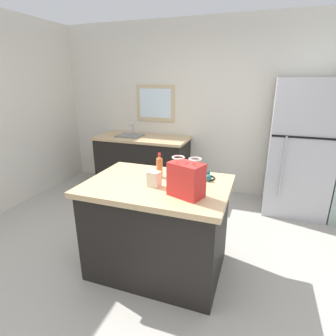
{
  "coord_description": "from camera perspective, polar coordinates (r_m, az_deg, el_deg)",
  "views": [
    {
      "loc": [
        0.8,
        -1.94,
        1.83
      ],
      "look_at": [
        -0.05,
        0.47,
        0.97
      ],
      "focal_mm": 28.46,
      "sensor_mm": 36.0,
      "label": 1
    }
  ],
  "objects": [
    {
      "name": "refrigerator",
      "position": [
        4.05,
        26.46,
        3.74
      ],
      "size": [
        0.81,
        0.72,
        1.84
      ],
      "color": "#B7B7BC",
      "rests_on": "ground"
    },
    {
      "name": "back_wall",
      "position": [
        4.43,
        8.91,
        12.28
      ],
      "size": [
        5.25,
        0.13,
        2.7
      ],
      "color": "silver",
      "rests_on": "ground"
    },
    {
      "name": "shopping_bag",
      "position": [
        2.13,
        3.92,
        -2.46
      ],
      "size": [
        0.32,
        0.26,
        0.33
      ],
      "color": "red",
      "rests_on": "kitchen_island"
    },
    {
      "name": "small_box",
      "position": [
        2.35,
        -3.0,
        -2.35
      ],
      "size": [
        0.12,
        0.1,
        0.14
      ],
      "primitive_type": "cube",
      "rotation": [
        0.0,
        0.0,
        -0.17
      ],
      "color": "beige",
      "rests_on": "kitchen_island"
    },
    {
      "name": "bottle",
      "position": [
        2.55,
        -1.84,
        0.35
      ],
      "size": [
        0.06,
        0.06,
        0.24
      ],
      "color": "#C66633",
      "rests_on": "kitchen_island"
    },
    {
      "name": "kitchen_island",
      "position": [
        2.65,
        -2.21,
        -12.43
      ],
      "size": [
        1.31,
        0.92,
        0.92
      ],
      "color": "black",
      "rests_on": "ground"
    },
    {
      "name": "sink_counter",
      "position": [
        4.55,
        -5.46,
        1.12
      ],
      "size": [
        1.53,
        0.69,
        1.1
      ],
      "color": "black",
      "rests_on": "ground"
    },
    {
      "name": "ground",
      "position": [
        2.78,
        -2.49,
        -22.5
      ],
      "size": [
        6.3,
        6.3,
        0.0
      ],
      "primitive_type": "plane",
      "color": "#ADA89E"
    },
    {
      "name": "ear_defenders",
      "position": [
        2.57,
        8.43,
        -1.76
      ],
      "size": [
        0.18,
        0.2,
        0.06
      ],
      "color": "black",
      "rests_on": "kitchen_island"
    }
  ]
}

